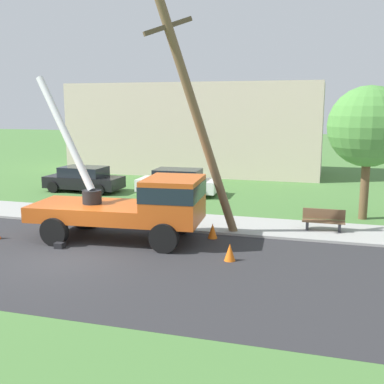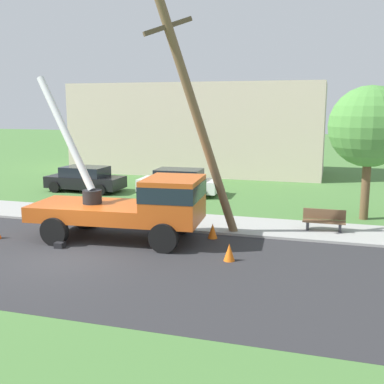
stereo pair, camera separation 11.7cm
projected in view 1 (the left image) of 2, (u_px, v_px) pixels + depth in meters
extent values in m
plane|color=#477538|center=(180.00, 193.00, 26.51)|extent=(120.00, 120.00, 0.00)
cube|color=#2B2B2D|center=(68.00, 258.00, 15.17)|extent=(80.00, 8.01, 0.01)
cube|color=#9E9E99|center=(134.00, 218.00, 20.29)|extent=(80.00, 2.83, 0.10)
cube|color=#C65119|center=(92.00, 211.00, 17.29)|extent=(4.47, 2.72, 0.55)
cube|color=#C65119|center=(174.00, 200.00, 16.58)|extent=(2.08, 2.54, 1.60)
cube|color=#19232D|center=(173.00, 190.00, 16.51)|extent=(2.10, 2.56, 0.56)
cylinder|color=black|center=(92.00, 197.00, 17.19)|extent=(0.70, 0.70, 0.50)
cylinder|color=silver|center=(65.00, 132.00, 17.65)|extent=(2.97, 1.45, 4.26)
cube|color=black|center=(60.00, 245.00, 16.18)|extent=(0.32, 0.32, 0.20)
cube|color=black|center=(94.00, 225.00, 18.97)|extent=(0.32, 0.32, 0.20)
cylinder|color=black|center=(164.00, 238.00, 15.62)|extent=(1.00, 0.30, 1.00)
cylinder|color=black|center=(180.00, 221.00, 17.93)|extent=(1.00, 0.30, 1.00)
cylinder|color=black|center=(54.00, 232.00, 16.41)|extent=(1.00, 0.30, 1.00)
cylinder|color=black|center=(83.00, 216.00, 18.72)|extent=(1.00, 0.30, 1.00)
cylinder|color=brown|center=(199.00, 123.00, 16.71)|extent=(2.74, 2.45, 8.57)
cube|color=brown|center=(168.00, 26.00, 15.64)|extent=(1.42, 1.27, 0.76)
cone|color=orange|center=(230.00, 252.00, 14.82)|extent=(0.36, 0.36, 0.56)
cone|color=orange|center=(213.00, 231.00, 17.35)|extent=(0.36, 0.36, 0.56)
cube|color=black|center=(84.00, 182.00, 26.82)|extent=(4.45, 1.93, 0.65)
cube|color=black|center=(84.00, 172.00, 26.71)|extent=(2.51, 1.73, 0.55)
cylinder|color=black|center=(99.00, 190.00, 25.59)|extent=(0.64, 0.22, 0.64)
cylinder|color=black|center=(114.00, 185.00, 27.27)|extent=(0.64, 0.22, 0.64)
cylinder|color=black|center=(53.00, 187.00, 26.46)|extent=(0.64, 0.22, 0.64)
cylinder|color=black|center=(71.00, 182.00, 28.14)|extent=(0.64, 0.22, 0.64)
cube|color=silver|center=(178.00, 185.00, 25.81)|extent=(4.45, 1.92, 0.65)
cube|color=black|center=(178.00, 174.00, 25.70)|extent=(2.51, 1.72, 0.55)
cylinder|color=black|center=(200.00, 193.00, 24.63)|extent=(0.64, 0.22, 0.64)
cylinder|color=black|center=(207.00, 187.00, 26.35)|extent=(0.64, 0.22, 0.64)
cylinder|color=black|center=(147.00, 191.00, 25.35)|extent=(0.64, 0.22, 0.64)
cylinder|color=black|center=(158.00, 185.00, 27.06)|extent=(0.64, 0.22, 0.64)
cube|color=brown|center=(323.00, 221.00, 18.07)|extent=(1.60, 0.44, 0.06)
cube|color=brown|center=(324.00, 214.00, 18.22)|extent=(1.60, 0.06, 0.40)
cube|color=#333338|center=(307.00, 226.00, 18.28)|extent=(0.10, 0.40, 0.45)
cube|color=#333338|center=(339.00, 228.00, 17.95)|extent=(0.10, 0.40, 0.45)
cylinder|color=brown|center=(365.00, 176.00, 20.06)|extent=(0.36, 0.36, 3.72)
sphere|color=#4C8C3D|center=(369.00, 126.00, 19.67)|extent=(3.40, 3.40, 3.40)
cube|color=beige|center=(196.00, 128.00, 34.44)|extent=(18.00, 6.00, 6.40)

